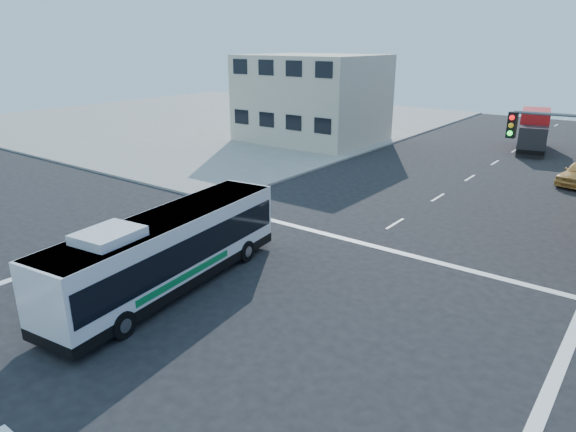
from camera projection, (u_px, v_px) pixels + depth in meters
The scene contains 5 objects.
ground at pixel (225, 327), 17.36m from camera, with size 120.00×120.00×0.00m, color black.
sidewalk_nw at pixel (215, 118), 63.70m from camera, with size 50.00×50.00×0.15m, color gray.
building_west at pixel (312, 99), 48.41m from camera, with size 12.06×10.06×8.00m.
transit_bus at pixel (169, 250), 19.64m from camera, with size 3.71×11.28×3.28m.
box_truck at pixel (533, 132), 44.98m from camera, with size 3.61×7.84×3.40m.
Camera 1 is at (10.82, -10.89, 9.19)m, focal length 32.00 mm.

